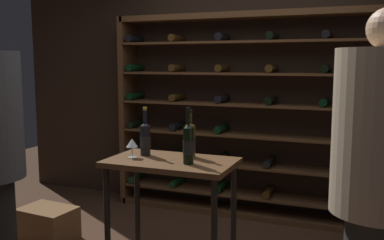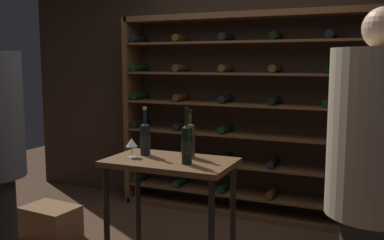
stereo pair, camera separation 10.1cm
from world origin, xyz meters
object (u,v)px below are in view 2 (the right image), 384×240
at_px(tasting_table, 170,177).
at_px(wine_crate, 51,222).
at_px(wine_bottle_black_capsule, 187,144).
at_px(wine_glass_stemmed_left, 132,143).
at_px(wine_bottle_gold_foil, 145,138).
at_px(wine_bottle_red_label, 190,139).
at_px(person_bystander_red_print, 376,173).
at_px(wine_rack, 273,118).

xyz_separation_m(tasting_table, wine_crate, (-1.32, 0.20, -0.61)).
relative_size(wine_bottle_black_capsule, wine_glass_stemmed_left, 2.76).
bearing_deg(wine_bottle_gold_foil, tasting_table, -15.74).
bearing_deg(wine_bottle_red_label, person_bystander_red_print, -21.65).
bearing_deg(wine_bottle_gold_foil, wine_rack, 65.69).
xyz_separation_m(wine_crate, wine_bottle_red_label, (1.41, -0.06, 0.88)).
relative_size(tasting_table, wine_glass_stemmed_left, 6.43).
bearing_deg(wine_glass_stemmed_left, wine_bottle_gold_foil, 65.24).
bearing_deg(person_bystander_red_print, wine_rack, -87.80).
bearing_deg(wine_glass_stemmed_left, wine_crate, 166.65).
bearing_deg(wine_crate, person_bystander_red_print, -11.90).
relative_size(person_bystander_red_print, wine_glass_stemmed_left, 13.03).
height_order(person_bystander_red_print, wine_crate, person_bystander_red_print).
bearing_deg(wine_bottle_gold_foil, wine_crate, 172.99).
distance_m(person_bystander_red_print, wine_bottle_red_label, 1.38).
height_order(wine_rack, wine_bottle_red_label, wine_rack).
distance_m(tasting_table, wine_bottle_red_label, 0.31).
relative_size(wine_crate, wine_glass_stemmed_left, 3.35).
xyz_separation_m(wine_rack, person_bystander_red_print, (0.98, -1.86, -0.02)).
height_order(wine_rack, tasting_table, wine_rack).
height_order(tasting_table, wine_bottle_gold_foil, wine_bottle_gold_foil).
distance_m(person_bystander_red_print, wine_bottle_gold_foil, 1.68).
relative_size(person_bystander_red_print, wine_bottle_red_label, 5.26).
relative_size(wine_bottle_red_label, wine_glass_stemmed_left, 2.47).
relative_size(wine_rack, person_bystander_red_print, 1.78).
bearing_deg(wine_crate, wine_bottle_gold_foil, -7.01).
height_order(wine_crate, wine_bottle_black_capsule, wine_bottle_black_capsule).
height_order(wine_crate, wine_glass_stemmed_left, wine_glass_stemmed_left).
xyz_separation_m(wine_bottle_red_label, wine_glass_stemmed_left, (-0.39, -0.19, -0.03)).
bearing_deg(wine_glass_stemmed_left, wine_bottle_black_capsule, -3.28).
relative_size(tasting_table, person_bystander_red_print, 0.49).
height_order(wine_bottle_black_capsule, wine_glass_stemmed_left, wine_bottle_black_capsule).
relative_size(wine_rack, wine_bottle_black_capsule, 8.40).
distance_m(wine_crate, wine_bottle_red_label, 1.66).
distance_m(person_bystander_red_print, wine_bottle_black_capsule, 1.25).
height_order(person_bystander_red_print, wine_glass_stemmed_left, person_bystander_red_print).
xyz_separation_m(wine_bottle_red_label, wine_bottle_black_capsule, (0.07, -0.21, 0.01)).
relative_size(tasting_table, wine_crate, 1.92).
bearing_deg(wine_rack, wine_bottle_gold_foil, -114.31).
relative_size(tasting_table, wine_bottle_red_label, 2.60).
xyz_separation_m(person_bystander_red_print, wine_glass_stemmed_left, (-1.67, 0.33, -0.03)).
distance_m(wine_bottle_red_label, wine_bottle_gold_foil, 0.34).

